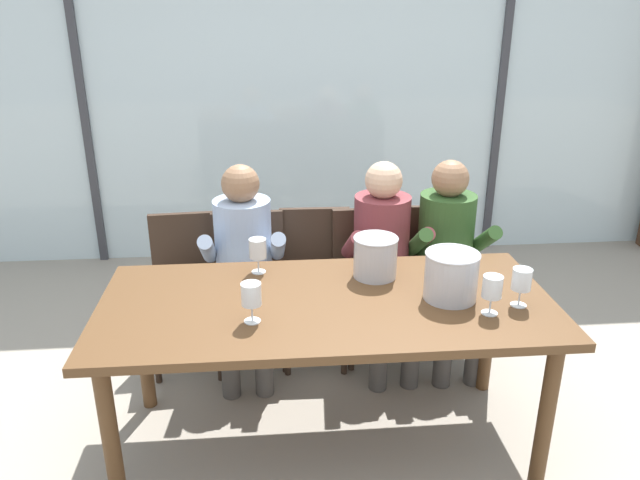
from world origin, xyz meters
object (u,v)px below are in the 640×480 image
person_pale_blue_shirt (244,258)px  wine_glass_center_pour (251,295)px  person_maroon_top (384,253)px  ice_bucket_secondary (375,256)px  chair_near_curtain (189,278)px  wine_glass_near_bucket (492,288)px  wine_glass_by_left_taster (522,281)px  chair_right_of_center (369,272)px  wine_glass_by_right_taster (258,250)px  chair_left_of_center (250,276)px  chair_center (316,272)px  chair_near_window_right (438,269)px  dining_table (327,316)px  person_olive_shirt (449,251)px  ice_bucket_primary (451,275)px

person_pale_blue_shirt → wine_glass_center_pour: 0.93m
person_maroon_top → ice_bucket_secondary: size_ratio=5.49×
chair_near_curtain → wine_glass_near_bucket: wine_glass_near_bucket is taller
person_maroon_top → wine_glass_by_left_taster: (0.43, -0.85, 0.21)m
chair_near_curtain → chair_right_of_center: (1.06, -0.01, 0.00)m
wine_glass_by_left_taster → wine_glass_by_right_taster: same height
person_pale_blue_shirt → chair_near_curtain: bearing=157.3°
chair_left_of_center → wine_glass_near_bucket: bearing=-47.6°
chair_center → person_maroon_top: bearing=-21.0°
chair_near_curtain → person_maroon_top: bearing=-10.8°
chair_right_of_center → wine_glass_near_bucket: wine_glass_near_bucket is taller
chair_near_window_right → chair_left_of_center: bearing=-175.2°
chair_near_curtain → chair_right_of_center: size_ratio=1.00×
dining_table → wine_glass_center_pour: 0.42m
dining_table → chair_center: (0.02, 0.89, -0.18)m
chair_near_curtain → chair_near_window_right: same height
ice_bucket_secondary → chair_center: bearing=109.7°
wine_glass_near_bucket → wine_glass_by_left_taster: bearing=21.7°
wine_glass_by_left_taster → wine_glass_center_pour: 1.16m
person_olive_shirt → wine_glass_by_right_taster: (-1.08, -0.41, 0.21)m
chair_center → wine_glass_by_right_taster: wine_glass_by_right_taster is taller
chair_center → person_olive_shirt: 0.79m
ice_bucket_secondary → wine_glass_by_left_taster: bearing=-31.8°
person_pale_blue_shirt → chair_left_of_center: bearing=78.1°
dining_table → wine_glass_by_right_taster: 0.49m
person_olive_shirt → wine_glass_near_bucket: bearing=-96.4°
person_olive_shirt → chair_left_of_center: bearing=173.4°
chair_center → ice_bucket_primary: 1.12m
dining_table → chair_center: 0.91m
chair_near_window_right → person_maroon_top: (-0.36, -0.13, 0.17)m
person_maroon_top → wine_glass_near_bucket: person_maroon_top is taller
chair_center → chair_near_curtain: bearing=-176.6°
person_maroon_top → wine_glass_center_pour: bearing=-131.9°
chair_right_of_center → ice_bucket_primary: bearing=-78.4°
chair_near_curtain → wine_glass_by_left_taster: size_ratio=4.96×
dining_table → chair_near_window_right: bearing=48.6°
wine_glass_near_bucket → chair_right_of_center: bearing=108.2°
ice_bucket_primary → wine_glass_center_pour: ice_bucket_primary is taller
chair_left_of_center → chair_right_of_center: size_ratio=1.00×
chair_left_of_center → wine_glass_by_left_taster: size_ratio=4.96×
person_pale_blue_shirt → wine_glass_near_bucket: 1.42m
dining_table → wine_glass_by_left_taster: 0.86m
chair_right_of_center → ice_bucket_secondary: (-0.08, -0.62, 0.37)m
wine_glass_by_left_taster → wine_glass_by_right_taster: 1.22m
chair_center → wine_glass_center_pour: size_ratio=4.96×
dining_table → chair_near_window_right: 1.16m
ice_bucket_secondary → wine_glass_by_right_taster: (-0.56, 0.09, 0.01)m
chair_near_curtain → wine_glass_center_pour: wine_glass_center_pour is taller
wine_glass_by_right_taster → wine_glass_near_bucket: bearing=-27.4°
wine_glass_near_bucket → dining_table: bearing=165.0°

